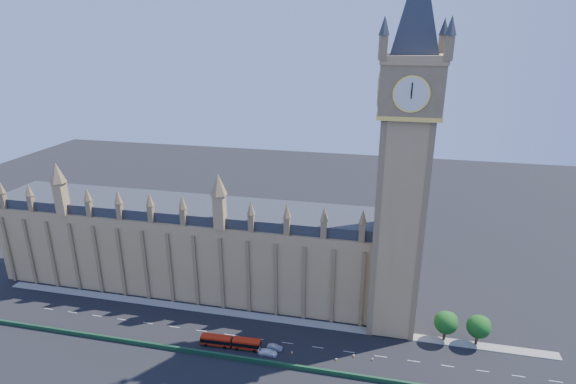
% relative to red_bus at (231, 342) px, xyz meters
% --- Properties ---
extents(ground, '(400.00, 400.00, 0.00)m').
position_rel_red_bus_xyz_m(ground, '(2.01, 4.58, -1.40)').
color(ground, black).
rests_on(ground, ground).
extents(palace_westminster, '(120.00, 20.00, 28.00)m').
position_rel_red_bus_xyz_m(palace_westminster, '(-22.99, 26.58, 12.46)').
color(palace_westminster, tan).
rests_on(palace_westminster, ground).
extents(elizabeth_tower, '(20.59, 20.59, 105.00)m').
position_rel_red_bus_xyz_m(elizabeth_tower, '(40.01, 18.57, 53.15)').
color(elizabeth_tower, tan).
rests_on(elizabeth_tower, ground).
extents(bridge_parapet, '(160.00, 0.60, 1.20)m').
position_rel_red_bus_xyz_m(bridge_parapet, '(2.01, -4.42, -0.80)').
color(bridge_parapet, '#1E4C2D').
rests_on(bridge_parapet, ground).
extents(kerb_north, '(160.00, 3.00, 0.16)m').
position_rel_red_bus_xyz_m(kerb_north, '(2.01, 14.08, -1.32)').
color(kerb_north, gray).
rests_on(kerb_north, ground).
extents(tree_east_near, '(6.00, 6.00, 8.50)m').
position_rel_red_bus_xyz_m(tree_east_near, '(54.23, 14.66, 4.24)').
color(tree_east_near, '#382619').
rests_on(tree_east_near, ground).
extents(tree_east_far, '(6.00, 6.00, 8.50)m').
position_rel_red_bus_xyz_m(tree_east_far, '(62.23, 14.66, 4.24)').
color(tree_east_far, '#382619').
rests_on(tree_east_far, ground).
extents(red_bus, '(15.77, 3.05, 2.67)m').
position_rel_red_bus_xyz_m(red_bus, '(0.00, 0.00, 0.00)').
color(red_bus, '#B7210C').
rests_on(red_bus, ground).
extents(car_grey, '(4.90, 2.37, 1.61)m').
position_rel_red_bus_xyz_m(car_grey, '(3.33, 0.94, -0.60)').
color(car_grey, '#43474C').
rests_on(car_grey, ground).
extents(car_silver, '(3.97, 1.56, 1.29)m').
position_rel_red_bus_xyz_m(car_silver, '(11.38, 1.49, -0.76)').
color(car_silver, '#A3A5AA').
rests_on(car_silver, ground).
extents(car_white, '(4.94, 2.02, 1.43)m').
position_rel_red_bus_xyz_m(car_white, '(10.16, -0.87, -0.69)').
color(car_white, white).
rests_on(car_white, ground).
extents(cone_a, '(0.57, 0.57, 0.76)m').
position_rel_red_bus_xyz_m(cone_a, '(16.01, 0.75, -1.03)').
color(cone_a, black).
rests_on(cone_a, ground).
extents(cone_b, '(0.56, 0.56, 0.77)m').
position_rel_red_bus_xyz_m(cone_b, '(27.26, 0.73, -1.02)').
color(cone_b, black).
rests_on(cone_b, ground).
extents(cone_c, '(0.50, 0.50, 0.78)m').
position_rel_red_bus_xyz_m(cone_c, '(31.36, 2.98, -1.02)').
color(cone_c, black).
rests_on(cone_c, ground).
extents(cone_d, '(0.47, 0.47, 0.65)m').
position_rel_red_bus_xyz_m(cone_d, '(36.01, 2.75, -1.08)').
color(cone_d, black).
rests_on(cone_d, ground).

